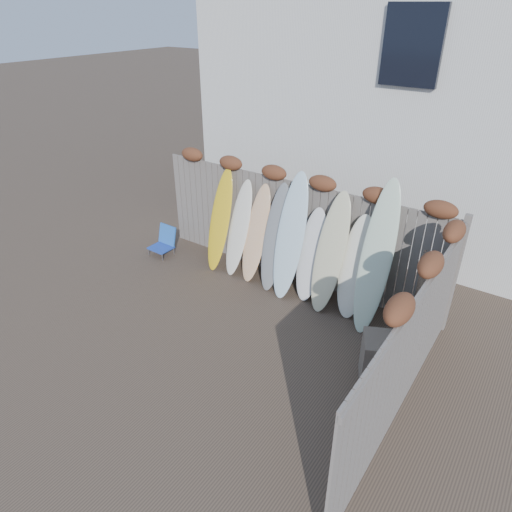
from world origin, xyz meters
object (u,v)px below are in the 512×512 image
Objects in this scene: beach_chair at (164,241)px; wooden_crate at (384,360)px; surfboard_0 at (220,220)px; lattice_panel at (418,315)px.

beach_chair is 0.83× the size of wooden_crate.
beach_chair is 1.55m from surfboard_0.
lattice_panel is at bearing 75.06° from wooden_crate.
surfboard_0 reaches higher than lattice_panel.
lattice_panel is at bearing -3.00° from beach_chair.
surfboard_0 is at bearing 151.18° from lattice_panel.
beach_chair is at bearing 156.41° from lattice_panel.
wooden_crate is 4.28m from surfboard_0.
surfboard_0 reaches higher than beach_chair.
wooden_crate is 0.46× the size of lattice_panel.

